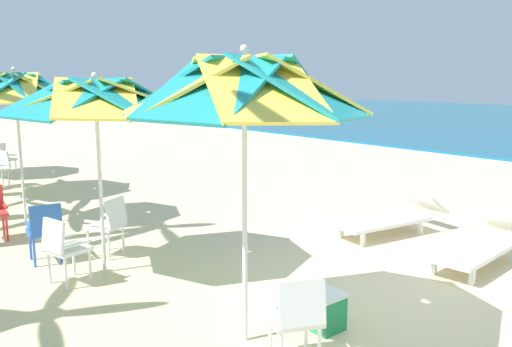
# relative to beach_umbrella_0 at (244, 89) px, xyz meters

# --- Properties ---
(ground_plane) EXTENTS (80.00, 80.00, 0.00)m
(ground_plane) POSITION_rel_beach_umbrella_0_xyz_m (0.37, 2.30, -2.46)
(ground_plane) COLOR beige
(beach_umbrella_0) EXTENTS (2.33, 2.33, 2.86)m
(beach_umbrella_0) POSITION_rel_beach_umbrella_0_xyz_m (0.00, 0.00, 0.00)
(beach_umbrella_0) COLOR silver
(beach_umbrella_0) RESTS_ON ground
(plastic_chair_0) EXTENTS (0.60, 0.59, 0.87)m
(plastic_chair_0) POSITION_rel_beach_umbrella_0_xyz_m (0.68, 0.06, -1.96)
(plastic_chair_0) COLOR white
(plastic_chair_0) RESTS_ON ground
(beach_umbrella_1) EXTENTS (2.47, 2.47, 2.64)m
(beach_umbrella_1) POSITION_rel_beach_umbrella_0_xyz_m (-2.67, -0.32, -0.15)
(beach_umbrella_1) COLOR silver
(beach_umbrella_1) RESTS_ON ground
(plastic_chair_1) EXTENTS (0.53, 0.56, 0.87)m
(plastic_chair_1) POSITION_rel_beach_umbrella_0_xyz_m (-2.57, -0.87, -1.96)
(plastic_chair_1) COLOR white
(plastic_chair_1) RESTS_ON ground
(plastic_chair_2) EXTENTS (0.62, 0.61, 0.87)m
(plastic_chair_2) POSITION_rel_beach_umbrella_0_xyz_m (-3.25, 0.02, -1.96)
(plastic_chair_2) COLOR white
(plastic_chair_2) RESTS_ON ground
(plastic_chair_3) EXTENTS (0.52, 0.50, 0.87)m
(plastic_chair_3) POSITION_rel_beach_umbrella_0_xyz_m (-3.53, -0.80, -1.96)
(plastic_chair_3) COLOR blue
(plastic_chair_3) RESTS_ON ground
(beach_umbrella_2) EXTENTS (2.05, 2.05, 2.77)m
(beach_umbrella_2) POSITION_rel_beach_umbrella_0_xyz_m (-5.81, -0.45, -0.08)
(beach_umbrella_2) COLOR silver
(beach_umbrella_2) RESTS_ON ground
(plastic_chair_6) EXTENTS (0.51, 0.54, 0.87)m
(plastic_chair_6) POSITION_rel_beach_umbrella_0_xyz_m (-9.65, 0.07, -1.96)
(plastic_chair_6) COLOR white
(plastic_chair_6) RESTS_ON ground
(plastic_chair_8) EXTENTS (0.62, 0.60, 0.87)m
(plastic_chair_8) POSITION_rel_beach_umbrella_0_xyz_m (-11.20, 0.51, -1.96)
(plastic_chair_8) COLOR white
(plastic_chair_8) RESTS_ON ground
(sun_lounger_1) EXTENTS (0.81, 2.19, 0.62)m
(sun_lounger_1) POSITION_rel_beach_umbrella_0_xyz_m (0.35, 3.91, -2.18)
(sun_lounger_1) COLOR white
(sun_lounger_1) RESTS_ON ground
(sun_lounger_2) EXTENTS (0.93, 2.21, 0.62)m
(sun_lounger_2) POSITION_rel_beach_umbrella_0_xyz_m (-1.33, 4.12, -2.18)
(sun_lounger_2) COLOR white
(sun_lounger_2) RESTS_ON ground
(cooler_box) EXTENTS (0.50, 0.34, 0.40)m
(cooler_box) POSITION_rel_beach_umbrella_0_xyz_m (0.26, 0.78, -2.26)
(cooler_box) COLOR #238C4C
(cooler_box) RESTS_ON ground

